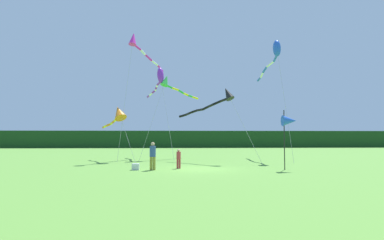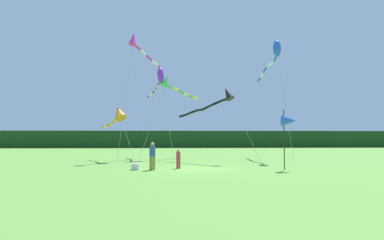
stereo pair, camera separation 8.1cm
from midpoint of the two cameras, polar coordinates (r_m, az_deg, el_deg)
ground_plane at (r=21.24m, az=0.88°, el=-8.61°), size 120.00×120.00×0.00m
distant_treeline at (r=66.10m, az=-2.08°, el=-3.40°), size 108.00×3.68×3.38m
person_adult at (r=20.63m, az=-7.04°, el=-6.04°), size 0.38×0.38×1.75m
person_child at (r=21.54m, az=-2.48°, el=-6.62°), size 0.28×0.28×1.29m
cooler_box at (r=20.94m, az=-10.00°, el=-8.11°), size 0.45×0.43×0.39m
banner_flag_pole at (r=21.61m, az=16.63°, el=-0.22°), size 0.90×0.70×3.80m
kite_blue at (r=31.99m, az=14.22°, el=11.31°), size 0.70×10.39×11.11m
kite_orange at (r=28.65m, az=-12.95°, el=1.11°), size 3.80×5.44×4.99m
kite_purple at (r=32.70m, az=-5.87°, el=7.25°), size 3.04×7.75×9.05m
kite_black at (r=26.94m, az=4.98°, el=3.93°), size 6.17×5.40×6.29m
kite_green at (r=32.53m, az=-4.01°, el=6.42°), size 5.82×5.48×8.31m
kite_magenta at (r=31.92m, az=-9.52°, el=12.86°), size 3.55×8.61×11.81m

